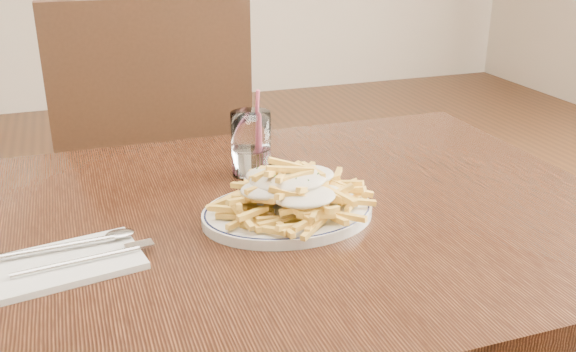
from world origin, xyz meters
name	(u,v)px	position (x,y,z in m)	size (l,w,h in m)	color
table	(250,260)	(0.00, 0.00, 0.67)	(1.20, 0.80, 0.75)	black
chair_far	(154,165)	(-0.05, 0.73, 0.58)	(0.48, 0.48, 1.02)	#321D10
fries_plate	(288,212)	(0.05, -0.03, 0.76)	(0.31, 0.29, 0.02)	white
loaded_fries	(288,186)	(0.05, -0.03, 0.80)	(0.24, 0.20, 0.07)	#EFBE49
napkin	(69,263)	(-0.27, -0.07, 0.75)	(0.18, 0.12, 0.01)	silver
cutlery	(68,255)	(-0.27, -0.06, 0.76)	(0.21, 0.09, 0.01)	silver
water_glass	(251,148)	(0.05, 0.17, 0.80)	(0.07, 0.07, 0.16)	white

